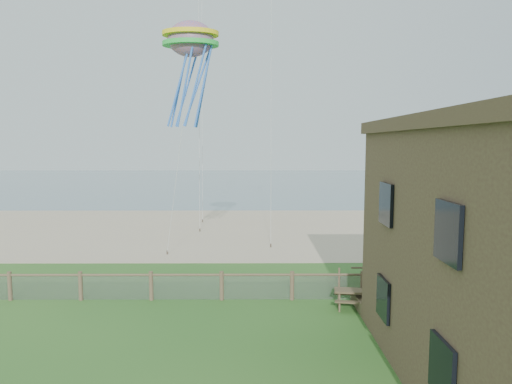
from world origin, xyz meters
TOP-DOWN VIEW (x-y plane):
  - ground at (0.00, 0.00)m, footprint 160.00×160.00m
  - sand_beach at (0.00, 22.00)m, footprint 72.00×20.00m
  - ocean at (0.00, 66.00)m, footprint 160.00×68.00m
  - chainlink_fence at (0.00, 6.00)m, footprint 36.20×0.20m
  - picnic_table at (5.47, 5.00)m, footprint 1.82×1.47m
  - octopus_kite at (-1.85, 11.03)m, footprint 3.43×2.94m

SIDE VIEW (x-z plane):
  - ground at x=0.00m, z-range 0.00..0.00m
  - ocean at x=0.00m, z-range -0.01..0.01m
  - sand_beach at x=0.00m, z-range -0.01..0.01m
  - picnic_table at x=5.47m, z-range 0.00..0.70m
  - chainlink_fence at x=0.00m, z-range -0.07..1.18m
  - octopus_kite at x=-1.85m, z-range 7.44..13.39m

